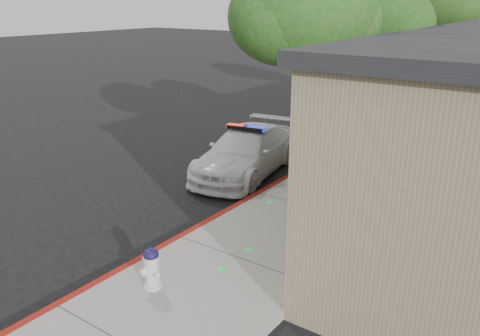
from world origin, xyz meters
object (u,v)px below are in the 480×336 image
object	(u,v)px
fire_hydrant	(151,268)
street_tree_mid	(373,19)
street_tree_near	(305,14)
police_car	(246,152)
street_tree_far	(436,0)

from	to	relation	value
fire_hydrant	street_tree_mid	distance (m)	9.16
street_tree_mid	street_tree_near	bearing A→B (deg)	-97.56
police_car	street_tree_mid	bearing A→B (deg)	29.25
street_tree_mid	street_tree_far	xyz separation A→B (m)	(-0.49, 7.93, 0.46)
police_car	street_tree_far	distance (m)	11.16
street_tree_mid	street_tree_far	bearing A→B (deg)	93.50
police_car	street_tree_near	xyz separation A→B (m)	(2.26, -0.95, 3.90)
street_tree_far	police_car	bearing A→B (deg)	-102.21
police_car	street_tree_near	bearing A→B (deg)	-32.78
fire_hydrant	street_tree_near	xyz separation A→B (m)	(-0.03, 5.17, 4.04)
police_car	fire_hydrant	bearing A→B (deg)	-79.55
street_tree_near	street_tree_mid	bearing A→B (deg)	82.44
fire_hydrant	street_tree_mid	bearing A→B (deg)	104.90
police_car	street_tree_near	world-z (taller)	street_tree_near
street_tree_mid	street_tree_far	world-z (taller)	street_tree_far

